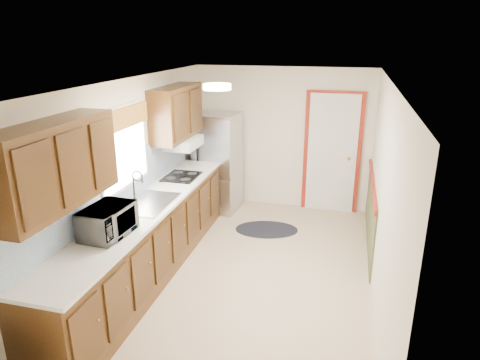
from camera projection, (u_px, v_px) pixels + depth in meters
The scene contains 8 objects.
room_shell at pixel (248, 186), 5.01m from camera, with size 3.20×5.20×2.52m.
kitchen_run at pixel (143, 216), 5.16m from camera, with size 0.63×4.00×2.20m.
back_wall_trim at pixel (340, 165), 6.90m from camera, with size 1.12×2.30×2.08m.
ceiling_fixture at pixel (217, 87), 4.52m from camera, with size 0.30×0.30×0.06m, color #FFD88C.
microwave at pixel (107, 218), 4.31m from camera, with size 0.56×0.31×0.38m, color white.
refrigerator at pixel (218, 162), 7.25m from camera, with size 0.74×0.72×1.66m.
rug at pixel (267, 229), 6.66m from camera, with size 0.97×0.63×0.01m, color black.
cooktop at pixel (182, 176), 6.15m from camera, with size 0.46×0.55×0.02m, color black.
Camera 1 is at (1.09, -4.59, 2.88)m, focal length 32.00 mm.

